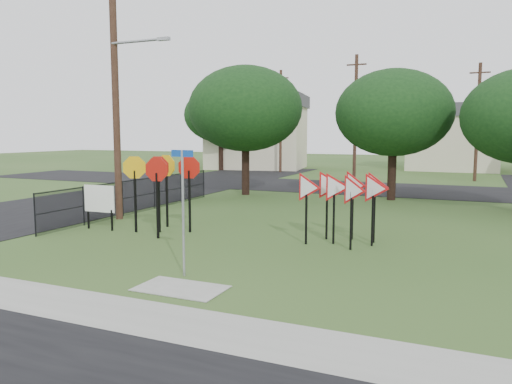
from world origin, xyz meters
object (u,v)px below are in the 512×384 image
(stop_sign_cluster, at_px, (161,176))
(yield_sign_cluster, at_px, (346,190))
(street_name_sign, at_px, (183,205))
(info_board, at_px, (99,200))

(stop_sign_cluster, height_order, yield_sign_cluster, stop_sign_cluster)
(stop_sign_cluster, xyz_separation_m, yield_sign_cluster, (6.38, 0.81, -0.29))
(stop_sign_cluster, bearing_deg, street_name_sign, -50.32)
(yield_sign_cluster, relative_size, info_board, 1.82)
(stop_sign_cluster, height_order, info_board, stop_sign_cluster)
(stop_sign_cluster, xyz_separation_m, info_board, (-2.35, -0.52, -0.92))
(info_board, bearing_deg, stop_sign_cluster, 12.37)
(street_name_sign, relative_size, yield_sign_cluster, 1.05)
(street_name_sign, bearing_deg, info_board, 147.19)
(stop_sign_cluster, relative_size, info_board, 1.67)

